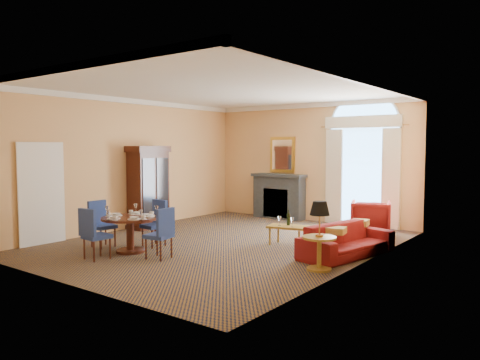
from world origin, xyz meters
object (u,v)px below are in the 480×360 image
Objects in this scene: armoire at (148,188)px; side_table at (319,227)px; armchair at (371,218)px; coffee_table at (288,227)px; dining_table at (130,225)px; sofa at (347,240)px.

side_table is at bearing -11.83° from armoire.
armoire is 5.42m from armchair.
side_table is at bearing -56.84° from coffee_table.
side_table is (5.32, -1.11, -0.28)m from armoire.
armchair is (3.05, 4.44, -0.12)m from dining_table.
armchair is at bearing 25.57° from armoire.
sofa is (3.46, 2.20, -0.23)m from dining_table.
armoire reaches higher than side_table.
sofa is 2.27m from armchair.
armchair is 0.79× the size of side_table.
dining_table is 0.54× the size of sofa.
coffee_table is (-0.93, -2.11, -0.01)m from armchair.
side_table is (1.39, -1.33, 0.32)m from coffee_table.
armchair is 2.30m from coffee_table.
dining_table is 1.24× the size of armchair.
armchair is at bearing 55.53° from dining_table.
dining_table is at bearing -145.38° from coffee_table.
armchair is at bearing 22.50° from sofa.
armoire is at bearing 168.17° from side_table.
armoire reaches higher than sofa.
armoire is 3.98m from coffee_table.
dining_table reaches higher than coffee_table.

